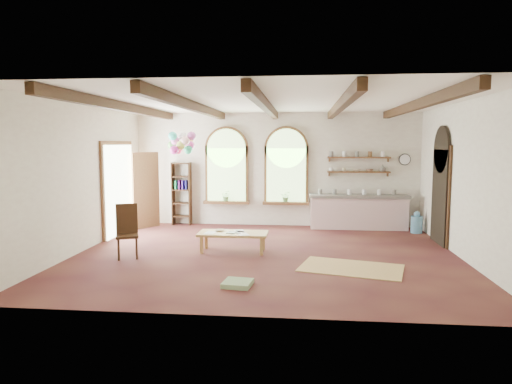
# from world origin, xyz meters

# --- Properties ---
(floor) EXTENTS (8.00, 8.00, 0.00)m
(floor) POSITION_xyz_m (0.00, 0.00, 0.00)
(floor) COLOR brown
(floor) RESTS_ON ground
(ceiling_beams) EXTENTS (6.20, 6.80, 0.18)m
(ceiling_beams) POSITION_xyz_m (0.00, 0.00, 3.10)
(ceiling_beams) COLOR #3B2613
(ceiling_beams) RESTS_ON ceiling
(window_left) EXTENTS (1.30, 0.28, 2.20)m
(window_left) POSITION_xyz_m (-1.40, 3.43, 1.63)
(window_left) COLOR brown
(window_left) RESTS_ON floor
(window_right) EXTENTS (1.30, 0.28, 2.20)m
(window_right) POSITION_xyz_m (0.30, 3.43, 1.63)
(window_right) COLOR brown
(window_right) RESTS_ON floor
(left_doorway) EXTENTS (0.10, 1.90, 2.50)m
(left_doorway) POSITION_xyz_m (-3.95, 1.80, 1.15)
(left_doorway) COLOR brown
(left_doorway) RESTS_ON floor
(right_doorway) EXTENTS (0.10, 1.30, 2.40)m
(right_doorway) POSITION_xyz_m (3.95, 1.50, 1.10)
(right_doorway) COLOR black
(right_doorway) RESTS_ON floor
(kitchen_counter) EXTENTS (2.68, 0.62, 0.94)m
(kitchen_counter) POSITION_xyz_m (2.30, 3.20, 0.48)
(kitchen_counter) COLOR beige
(kitchen_counter) RESTS_ON floor
(wall_shelf_lower) EXTENTS (1.70, 0.24, 0.04)m
(wall_shelf_lower) POSITION_xyz_m (2.30, 3.38, 1.55)
(wall_shelf_lower) COLOR brown
(wall_shelf_lower) RESTS_ON wall_back
(wall_shelf_upper) EXTENTS (1.70, 0.24, 0.04)m
(wall_shelf_upper) POSITION_xyz_m (2.30, 3.38, 1.95)
(wall_shelf_upper) COLOR brown
(wall_shelf_upper) RESTS_ON wall_back
(wall_clock) EXTENTS (0.32, 0.04, 0.32)m
(wall_clock) POSITION_xyz_m (3.55, 3.45, 1.90)
(wall_clock) COLOR black
(wall_clock) RESTS_ON wall_back
(bookshelf) EXTENTS (0.53, 0.32, 1.80)m
(bookshelf) POSITION_xyz_m (-2.70, 3.32, 0.90)
(bookshelf) COLOR #3B2613
(bookshelf) RESTS_ON floor
(coffee_table) EXTENTS (1.49, 0.69, 0.42)m
(coffee_table) POSITION_xyz_m (-0.73, 0.17, 0.38)
(coffee_table) COLOR tan
(coffee_table) RESTS_ON floor
(side_chair) EXTENTS (0.57, 0.57, 1.10)m
(side_chair) POSITION_xyz_m (-2.81, -0.55, 0.32)
(side_chair) COLOR #3B2613
(side_chair) RESTS_ON floor
(floor_mat) EXTENTS (2.10, 1.59, 0.02)m
(floor_mat) POSITION_xyz_m (1.68, -0.92, 0.01)
(floor_mat) COLOR tan
(floor_mat) RESTS_ON floor
(floor_cushion) EXTENTS (0.51, 0.51, 0.08)m
(floor_cushion) POSITION_xyz_m (-0.30, -2.17, 0.04)
(floor_cushion) COLOR gray
(floor_cushion) RESTS_ON floor
(water_jug_a) EXTENTS (0.30, 0.30, 0.57)m
(water_jug_a) POSITION_xyz_m (3.75, 2.71, 0.25)
(water_jug_a) COLOR #538DB3
(water_jug_a) RESTS_ON floor
(water_jug_b) EXTENTS (0.30, 0.30, 0.58)m
(water_jug_b) POSITION_xyz_m (3.30, 3.20, 0.25)
(water_jug_b) COLOR #538DB3
(water_jug_b) RESTS_ON floor
(balloon_cluster) EXTENTS (0.82, 0.82, 1.14)m
(balloon_cluster) POSITION_xyz_m (-2.40, 2.30, 2.35)
(balloon_cluster) COLOR silver
(balloon_cluster) RESTS_ON floor
(table_book) EXTENTS (0.18, 0.26, 0.02)m
(table_book) POSITION_xyz_m (-1.14, 0.34, 0.44)
(table_book) COLOR olive
(table_book) RESTS_ON coffee_table
(tablet) EXTENTS (0.23, 0.29, 0.01)m
(tablet) POSITION_xyz_m (-0.75, 0.15, 0.43)
(tablet) COLOR black
(tablet) RESTS_ON coffee_table
(potted_plant_left) EXTENTS (0.27, 0.23, 0.30)m
(potted_plant_left) POSITION_xyz_m (-1.40, 3.32, 0.85)
(potted_plant_left) COLOR #598C4C
(potted_plant_left) RESTS_ON window_left
(potted_plant_right) EXTENTS (0.27, 0.23, 0.30)m
(potted_plant_right) POSITION_xyz_m (0.30, 3.32, 0.85)
(potted_plant_right) COLOR #598C4C
(potted_plant_right) RESTS_ON window_right
(shelf_cup_a) EXTENTS (0.12, 0.10, 0.10)m
(shelf_cup_a) POSITION_xyz_m (1.55, 3.38, 1.62)
(shelf_cup_a) COLOR white
(shelf_cup_a) RESTS_ON wall_shelf_lower
(shelf_cup_b) EXTENTS (0.10, 0.10, 0.09)m
(shelf_cup_b) POSITION_xyz_m (1.90, 3.38, 1.62)
(shelf_cup_b) COLOR beige
(shelf_cup_b) RESTS_ON wall_shelf_lower
(shelf_bowl_a) EXTENTS (0.22, 0.22, 0.05)m
(shelf_bowl_a) POSITION_xyz_m (2.25, 3.38, 1.60)
(shelf_bowl_a) COLOR beige
(shelf_bowl_a) RESTS_ON wall_shelf_lower
(shelf_bowl_b) EXTENTS (0.20, 0.20, 0.06)m
(shelf_bowl_b) POSITION_xyz_m (2.60, 3.38, 1.60)
(shelf_bowl_b) COLOR #8C664C
(shelf_bowl_b) RESTS_ON wall_shelf_lower
(shelf_vase) EXTENTS (0.18, 0.18, 0.19)m
(shelf_vase) POSITION_xyz_m (2.95, 3.38, 1.67)
(shelf_vase) COLOR slate
(shelf_vase) RESTS_ON wall_shelf_lower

